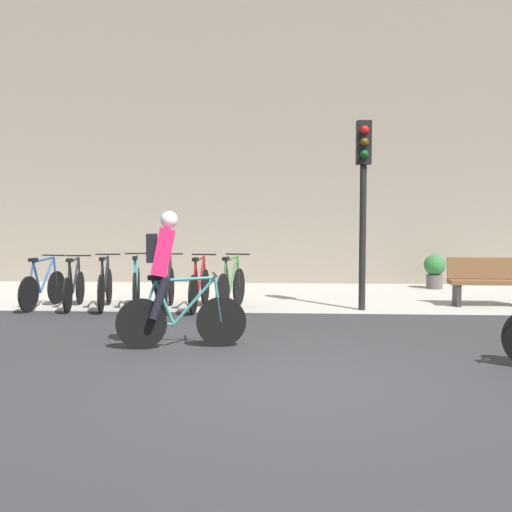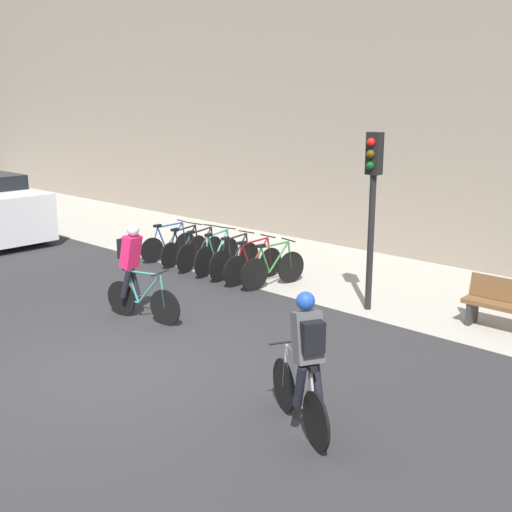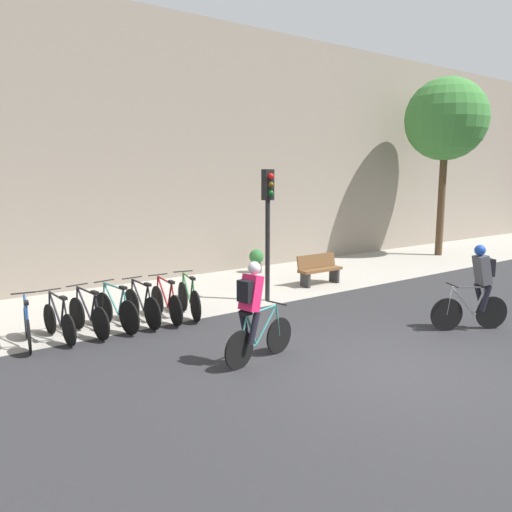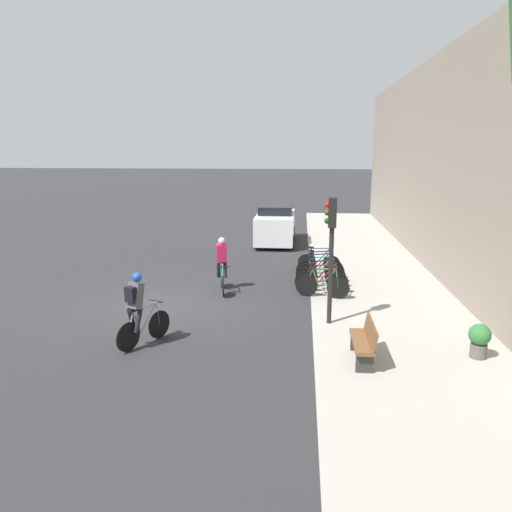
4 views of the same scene
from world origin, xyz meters
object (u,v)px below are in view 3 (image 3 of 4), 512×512
object	(u,v)px
parked_bike_2	(88,315)
parked_bike_4	(142,306)
parked_bike_0	(27,326)
traffic_light_pole	(268,210)
parked_bike_1	(59,321)
cyclist_grey	(478,285)
cyclist_pink	(253,310)
parked_bike_5	(166,303)
parked_bike_3	(116,310)
bench	(319,269)
potted_plant	(256,260)
parked_bike_6	(189,299)

from	to	relation	value
parked_bike_2	parked_bike_4	distance (m)	1.14
parked_bike_0	traffic_light_pole	bearing A→B (deg)	0.91
parked_bike_1	traffic_light_pole	world-z (taller)	traffic_light_pole
cyclist_grey	traffic_light_pole	xyz separation A→B (m)	(-2.04, 4.49, 1.37)
cyclist_pink	parked_bike_1	xyz separation A→B (m)	(-2.35, 3.22, -0.56)
parked_bike_1	parked_bike_5	distance (m)	2.29
parked_bike_0	parked_bike_1	bearing A→B (deg)	-0.04
parked_bike_3	bench	bearing A→B (deg)	6.51
parked_bike_1	potted_plant	size ratio (longest dim) A/B	2.05
parked_bike_4	parked_bike_6	size ratio (longest dim) A/B	1.01
traffic_light_pole	potted_plant	xyz separation A→B (m)	(1.96, 3.20, -1.88)
cyclist_grey	bench	size ratio (longest dim) A/B	1.23
parked_bike_2	traffic_light_pole	size ratio (longest dim) A/B	0.51
cyclist_pink	parked_bike_3	bearing A→B (deg)	110.61
parked_bike_4	parked_bike_5	world-z (taller)	parked_bike_4
traffic_light_pole	parked_bike_1	bearing A→B (deg)	-178.98
potted_plant	cyclist_pink	bearing A→B (deg)	-126.34
parked_bike_1	parked_bike_5	size ratio (longest dim) A/B	0.93
cyclist_grey	parked_bike_6	distance (m)	6.22
cyclist_grey	bench	distance (m)	5.17
parked_bike_6	bench	world-z (taller)	parked_bike_6
cyclist_pink	potted_plant	distance (m)	8.10
parked_bike_0	bench	distance (m)	8.18
parked_bike_6	traffic_light_pole	distance (m)	3.01
parked_bike_1	parked_bike_3	xyz separation A→B (m)	(1.14, 0.00, 0.03)
parked_bike_1	bench	size ratio (longest dim) A/B	1.10
parked_bike_4	potted_plant	distance (m)	6.35
bench	parked_bike_6	bearing A→B (deg)	-171.17
traffic_light_pole	bench	xyz separation A→B (m)	(2.39, 0.64, -1.86)
cyclist_grey	parked_bike_4	world-z (taller)	cyclist_grey
parked_bike_2	cyclist_grey	bearing A→B (deg)	-33.52
cyclist_pink	parked_bike_4	distance (m)	3.33
parked_bike_1	bench	bearing A→B (deg)	5.54
traffic_light_pole	parked_bike_5	bearing A→B (deg)	-178.18
parked_bike_1	traffic_light_pole	distance (m)	5.53
parked_bike_4	traffic_light_pole	size ratio (longest dim) A/B	0.50
parked_bike_0	potted_plant	bearing A→B (deg)	23.09
parked_bike_1	cyclist_grey	bearing A→B (deg)	-31.38
parked_bike_3	parked_bike_6	bearing A→B (deg)	0.00
parked_bike_4	parked_bike_6	world-z (taller)	same
parked_bike_0	parked_bike_2	size ratio (longest dim) A/B	0.94
cyclist_grey	traffic_light_pole	distance (m)	5.12
parked_bike_6	traffic_light_pole	xyz separation A→B (m)	(2.33, 0.09, 1.91)
parked_bike_4	bench	xyz separation A→B (m)	(5.86, 0.73, 0.05)
potted_plant	bench	bearing A→B (deg)	-80.61
parked_bike_2	parked_bike_3	bearing A→B (deg)	0.09
cyclist_pink	parked_bike_6	bearing A→B (deg)	81.16
parked_bike_1	parked_bike_3	bearing A→B (deg)	0.06
cyclist_grey	parked_bike_1	distance (m)	8.47
parked_bike_2	parked_bike_5	bearing A→B (deg)	-0.01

